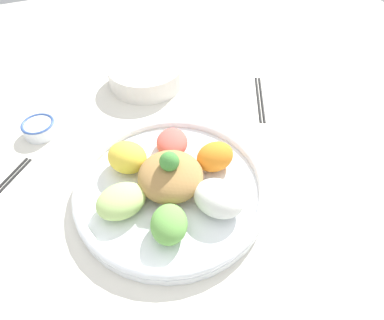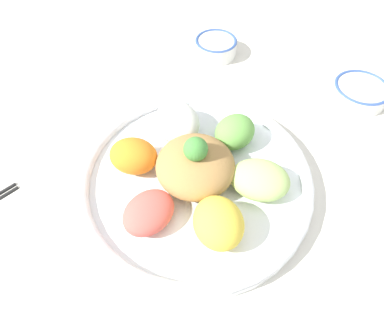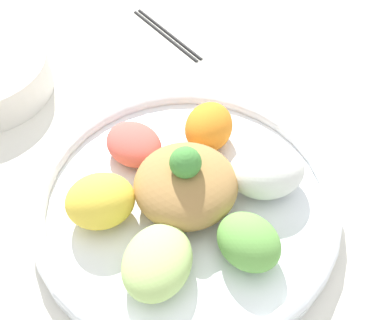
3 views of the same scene
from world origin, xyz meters
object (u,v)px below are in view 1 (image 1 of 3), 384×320
(salad_platter, at_px, (171,184))
(side_serving_bowl, at_px, (146,73))
(chopsticks_pair_far, at_px, (260,98))
(sauce_bowl_red, at_px, (39,128))

(salad_platter, relative_size, side_serving_bowl, 1.88)
(chopsticks_pair_far, bearing_deg, side_serving_bowl, 80.76)
(salad_platter, bearing_deg, sauce_bowl_red, -141.65)
(sauce_bowl_red, relative_size, chopsticks_pair_far, 0.43)
(sauce_bowl_red, distance_m, side_serving_bowl, 0.33)
(salad_platter, bearing_deg, side_serving_bowl, 169.75)
(salad_platter, distance_m, sauce_bowl_red, 0.39)
(chopsticks_pair_far, bearing_deg, salad_platter, 148.14)
(salad_platter, distance_m, side_serving_bowl, 0.41)
(salad_platter, xyz_separation_m, side_serving_bowl, (-0.41, 0.07, 0.00))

